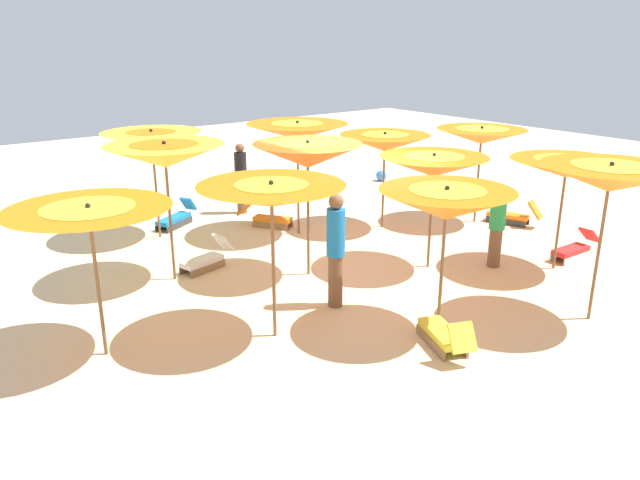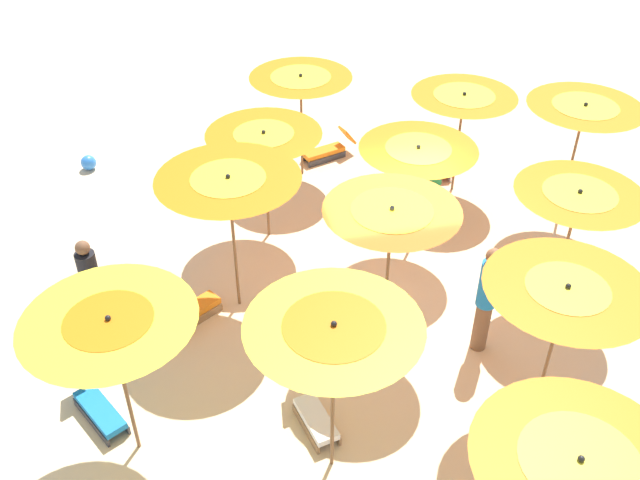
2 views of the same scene
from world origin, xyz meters
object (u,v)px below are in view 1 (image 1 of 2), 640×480
at_px(beach_umbrella_10, 271,195).
at_px(lounger_3, 445,335).
at_px(beach_umbrella_0, 481,136).
at_px(beachgoer_2, 497,224).
at_px(lounger_2, 574,249).
at_px(beachgoer_1, 241,177).
at_px(beach_umbrella_1, 385,143).
at_px(beach_umbrella_9, 446,204).
at_px(beach_umbrella_7, 165,155).
at_px(beachgoer_0, 336,248).
at_px(beach_umbrella_8, 610,178).
at_px(lounger_0, 206,259).
at_px(lounger_4, 512,216).
at_px(beach_ball, 381,176).
at_px(beach_umbrella_5, 434,166).
at_px(beach_umbrella_2, 297,131).
at_px(beach_umbrella_4, 566,168).
at_px(beach_umbrella_3, 152,140).
at_px(beach_umbrella_6, 308,155).
at_px(lounger_5, 268,218).
at_px(lounger_1, 176,218).
at_px(beach_umbrella_11, 89,219).

height_order(beach_umbrella_10, lounger_3, beach_umbrella_10).
distance_m(beach_umbrella_0, beachgoer_2, 3.22).
xyz_separation_m(lounger_2, beachgoer_1, (3.55, -6.86, 0.71)).
distance_m(beach_umbrella_0, beach_umbrella_1, 2.29).
bearing_deg(beach_umbrella_10, beach_umbrella_9, 147.54).
xyz_separation_m(beach_umbrella_7, beachgoer_0, (-1.60, 2.69, -1.27)).
relative_size(beach_umbrella_0, beach_umbrella_8, 0.90).
height_order(beach_umbrella_10, lounger_2, beach_umbrella_10).
relative_size(beach_umbrella_0, lounger_0, 1.93).
bearing_deg(beachgoer_2, lounger_4, 157.38).
bearing_deg(beach_ball, beach_umbrella_5, 54.15).
xyz_separation_m(beach_umbrella_10, lounger_2, (-6.55, 0.87, -1.95)).
relative_size(beach_umbrella_1, beachgoer_0, 1.16).
bearing_deg(beachgoer_2, beach_umbrella_2, -117.98).
bearing_deg(beach_umbrella_5, beach_umbrella_8, 95.89).
distance_m(beach_umbrella_4, lounger_2, 1.92).
xyz_separation_m(beach_umbrella_9, lounger_3, (0.38, 0.46, -1.77)).
distance_m(beach_umbrella_8, beach_ball, 10.00).
bearing_deg(beach_umbrella_3, beachgoer_1, -167.16).
bearing_deg(beachgoer_2, beach_umbrella_9, -30.10).
bearing_deg(beach_umbrella_4, beach_umbrella_6, -33.90).
xyz_separation_m(lounger_3, beachgoer_1, (-1.29, -7.78, 0.71)).
relative_size(beach_umbrella_4, beachgoer_2, 1.33).
relative_size(beach_umbrella_8, lounger_4, 1.96).
relative_size(lounger_4, beach_ball, 3.94).
bearing_deg(beachgoer_1, beach_umbrella_1, 117.07).
xyz_separation_m(beach_umbrella_8, lounger_3, (2.53, -0.75, -2.06)).
relative_size(beach_umbrella_4, lounger_5, 1.72).
xyz_separation_m(beachgoer_2, beach_ball, (-3.21, -6.61, -0.68)).
bearing_deg(beach_umbrella_7, beach_umbrella_1, -179.63).
relative_size(lounger_2, lounger_5, 1.00).
distance_m(lounger_0, beach_ball, 8.37).
bearing_deg(lounger_3, lounger_5, 12.17).
relative_size(lounger_1, lounger_5, 0.99).
distance_m(beach_umbrella_11, lounger_1, 6.30).
bearing_deg(lounger_2, beach_umbrella_9, 7.48).
bearing_deg(lounger_5, beach_umbrella_5, -19.15).
bearing_deg(beach_umbrella_10, beach_umbrella_8, 149.08).
height_order(beach_umbrella_6, beachgoer_2, beach_umbrella_6).
height_order(beach_umbrella_2, lounger_1, beach_umbrella_2).
relative_size(beach_umbrella_11, beachgoer_2, 1.35).
bearing_deg(beach_umbrella_1, beachgoer_2, 89.14).
relative_size(beach_umbrella_7, beach_umbrella_11, 1.16).
xyz_separation_m(lounger_1, beachgoer_0, (-0.16, 5.70, 0.81)).
height_order(beach_umbrella_0, beach_umbrella_2, beach_umbrella_2).
distance_m(beach_umbrella_10, beachgoer_1, 6.81).
bearing_deg(beach_umbrella_2, beachgoer_0, 63.17).
relative_size(beach_umbrella_5, beach_umbrella_10, 0.93).
bearing_deg(lounger_2, beach_umbrella_8, 37.36).
bearing_deg(beach_umbrella_8, beach_umbrella_9, -29.38).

